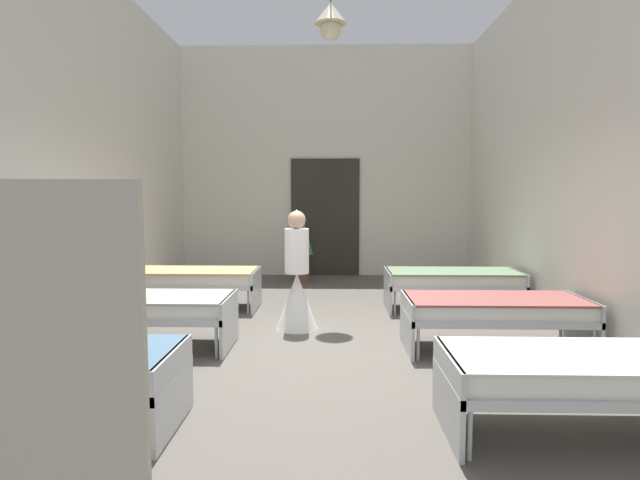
{
  "coord_description": "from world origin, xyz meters",
  "views": [
    {
      "loc": [
        0.16,
        -5.28,
        1.66
      ],
      "look_at": [
        0.0,
        0.9,
        1.1
      ],
      "focal_mm": 28.0,
      "sensor_mm": 36.0,
      "label": 1
    }
  ],
  "objects": [
    {
      "name": "potted_plant",
      "position": [
        -0.45,
        4.17,
        0.84
      ],
      "size": [
        0.46,
        0.46,
        1.38
      ],
      "color": "brown",
      "rests_on": "ground"
    },
    {
      "name": "bed_right_row_1",
      "position": [
        1.89,
        0.0,
        0.44
      ],
      "size": [
        1.9,
        0.84,
        0.57
      ],
      "color": "#B7BCC1",
      "rests_on": "ground"
    },
    {
      "name": "bed_left_row_0",
      "position": [
        -1.89,
        -1.9,
        0.44
      ],
      "size": [
        1.9,
        0.84,
        0.57
      ],
      "color": "#B7BCC1",
      "rests_on": "ground"
    },
    {
      "name": "ground_plane",
      "position": [
        0.0,
        0.0,
        -0.05
      ],
      "size": [
        6.48,
        10.6,
        0.1
      ],
      "primitive_type": "cube",
      "color": "#59544C"
    },
    {
      "name": "bed_right_row_0",
      "position": [
        1.89,
        -1.9,
        0.44
      ],
      "size": [
        1.9,
        0.84,
        0.57
      ],
      "color": "#B7BCC1",
      "rests_on": "ground"
    },
    {
      "name": "nurse_near_aisle",
      "position": [
        -0.28,
        0.81,
        0.53
      ],
      "size": [
        0.52,
        0.52,
        1.49
      ],
      "rotation": [
        0.0,
        0.0,
        4.4
      ],
      "color": "white",
      "rests_on": "ground"
    },
    {
      "name": "bed_right_row_2",
      "position": [
        1.89,
        1.9,
        0.44
      ],
      "size": [
        1.9,
        0.84,
        0.57
      ],
      "color": "#B7BCC1",
      "rests_on": "ground"
    },
    {
      "name": "bed_left_row_2",
      "position": [
        -1.89,
        1.9,
        0.44
      ],
      "size": [
        1.9,
        0.84,
        0.57
      ],
      "color": "#B7BCC1",
      "rests_on": "ground"
    },
    {
      "name": "bed_left_row_1",
      "position": [
        -1.89,
        0.0,
        0.44
      ],
      "size": [
        1.9,
        0.84,
        0.57
      ],
      "color": "#B7BCC1",
      "rests_on": "ground"
    },
    {
      "name": "room_shell",
      "position": [
        0.0,
        1.24,
        2.33
      ],
      "size": [
        6.28,
        10.2,
        4.66
      ],
      "color": "silver",
      "rests_on": "ground"
    }
  ]
}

